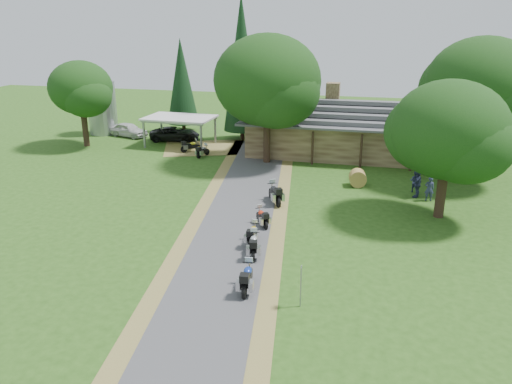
% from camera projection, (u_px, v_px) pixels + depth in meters
% --- Properties ---
extents(ground, '(120.00, 120.00, 0.00)m').
position_uv_depth(ground, '(220.00, 267.00, 24.79)').
color(ground, '#274C15').
rests_on(ground, ground).
extents(driveway, '(51.95, 51.95, 0.00)m').
position_uv_depth(driveway, '(233.00, 234.00, 28.57)').
color(driveway, '#48484A').
rests_on(driveway, ground).
extents(lodge, '(21.40, 9.40, 4.90)m').
position_uv_depth(lodge, '(364.00, 127.00, 44.68)').
color(lodge, brown).
rests_on(lodge, ground).
extents(silo, '(3.09, 3.09, 6.00)m').
position_uv_depth(silo, '(102.00, 106.00, 52.63)').
color(silo, gray).
rests_on(silo, ground).
extents(carport, '(6.63, 4.58, 2.80)m').
position_uv_depth(carport, '(180.00, 131.00, 48.10)').
color(carport, silver).
rests_on(carport, ground).
extents(car_white_sedan, '(3.75, 5.87, 1.81)m').
position_uv_depth(car_white_sedan, '(128.00, 128.00, 51.90)').
color(car_white_sedan, silver).
rests_on(car_white_sedan, ground).
extents(car_dark_suv, '(3.43, 5.77, 2.06)m').
position_uv_depth(car_dark_suv, '(175.00, 130.00, 50.21)').
color(car_dark_suv, black).
rests_on(car_dark_suv, ground).
extents(motorcycle_row_a, '(0.82, 1.99, 1.33)m').
position_uv_depth(motorcycle_row_a, '(247.00, 276.00, 22.50)').
color(motorcycle_row_a, '#1A3799').
rests_on(motorcycle_row_a, ground).
extents(motorcycle_row_b, '(1.01, 1.97, 1.29)m').
position_uv_depth(motorcycle_row_b, '(254.00, 244.00, 25.82)').
color(motorcycle_row_b, '#AFB3B7').
rests_on(motorcycle_row_b, ground).
extents(motorcycle_row_c, '(0.65, 1.78, 1.20)m').
position_uv_depth(motorcycle_row_c, '(253.00, 233.00, 27.20)').
color(motorcycle_row_c, gold).
rests_on(motorcycle_row_c, ground).
extents(motorcycle_row_d, '(1.33, 1.71, 1.14)m').
position_uv_depth(motorcycle_row_d, '(262.00, 216.00, 29.59)').
color(motorcycle_row_d, red).
rests_on(motorcycle_row_d, ground).
extents(motorcycle_row_e, '(1.61, 2.20, 1.45)m').
position_uv_depth(motorcycle_row_e, '(275.00, 193.00, 33.17)').
color(motorcycle_row_e, black).
rests_on(motorcycle_row_e, ground).
extents(motorcycle_carport_a, '(1.71, 1.56, 1.20)m').
position_uv_depth(motorcycle_carport_a, '(191.00, 145.00, 46.04)').
color(motorcycle_carport_a, yellow).
rests_on(motorcycle_carport_a, ground).
extents(motorcycle_carport_b, '(0.96, 1.75, 1.14)m').
position_uv_depth(motorcycle_carport_b, '(203.00, 151.00, 44.39)').
color(motorcycle_carport_b, slate).
rests_on(motorcycle_carport_b, ground).
extents(person_a, '(0.59, 0.45, 1.98)m').
position_uv_depth(person_a, '(430.00, 187.00, 33.49)').
color(person_a, navy).
rests_on(person_a, ground).
extents(person_b, '(0.64, 0.57, 1.86)m').
position_uv_depth(person_b, '(415.00, 179.00, 35.19)').
color(person_b, navy).
rests_on(person_b, ground).
extents(person_c, '(0.67, 0.76, 2.23)m').
position_uv_depth(person_c, '(418.00, 182.00, 34.05)').
color(person_c, navy).
rests_on(person_c, ground).
extents(hay_bale, '(1.36, 1.27, 1.23)m').
position_uv_depth(hay_bale, '(358.00, 178.00, 36.59)').
color(hay_bale, olive).
rests_on(hay_bale, ground).
extents(sign_post, '(0.35, 0.06, 1.94)m').
position_uv_depth(sign_post, '(301.00, 286.00, 21.05)').
color(sign_post, gray).
rests_on(sign_post, ground).
extents(oak_lodge_left, '(8.81, 8.81, 11.16)m').
position_uv_depth(oak_lodge_left, '(267.00, 97.00, 41.03)').
color(oak_lodge_left, '#12330F').
rests_on(oak_lodge_left, ground).
extents(oak_lodge_right, '(8.02, 8.02, 11.59)m').
position_uv_depth(oak_lodge_right, '(479.00, 104.00, 36.32)').
color(oak_lodge_right, '#12330F').
rests_on(oak_lodge_right, ground).
extents(oak_driveway, '(6.91, 6.91, 8.87)m').
position_uv_depth(oak_driveway, '(447.00, 147.00, 29.62)').
color(oak_driveway, '#12330F').
rests_on(oak_driveway, ground).
extents(oak_silo, '(5.88, 5.88, 9.01)m').
position_uv_depth(oak_silo, '(82.00, 99.00, 46.91)').
color(oak_silo, '#12330F').
rests_on(oak_silo, ground).
extents(cedar_near, '(3.73, 3.73, 14.04)m').
position_uv_depth(cedar_near, '(242.00, 69.00, 48.80)').
color(cedar_near, black).
rests_on(cedar_near, ground).
extents(cedar_far, '(3.40, 3.40, 9.84)m').
position_uv_depth(cedar_far, '(182.00, 85.00, 53.27)').
color(cedar_far, black).
rests_on(cedar_far, ground).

